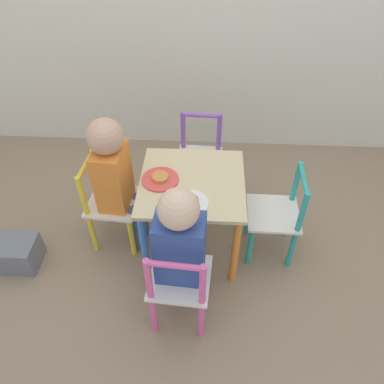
{
  "coord_description": "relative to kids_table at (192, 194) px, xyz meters",
  "views": [
    {
      "loc": [
        0.07,
        -1.32,
        1.65
      ],
      "look_at": [
        0.0,
        0.0,
        0.4
      ],
      "focal_mm": 35.0,
      "sensor_mm": 36.0,
      "label": 1
    }
  ],
  "objects": [
    {
      "name": "kids_table",
      "position": [
        0.0,
        0.0,
        0.0
      ],
      "size": [
        0.5,
        0.5,
        0.47
      ],
      "color": "beige",
      "rests_on": "ground_plane"
    },
    {
      "name": "chair_purple",
      "position": [
        0.02,
        0.43,
        -0.13
      ],
      "size": [
        0.27,
        0.27,
        0.53
      ],
      "rotation": [
        0.0,
        0.0,
        -0.05
      ],
      "color": "silver",
      "rests_on": "ground_plane"
    },
    {
      "name": "ground_plane",
      "position": [
        0.0,
        0.0,
        -0.39
      ],
      "size": [
        6.0,
        6.0,
        0.0
      ],
      "primitive_type": "plane",
      "color": "#8C755B"
    },
    {
      "name": "child_front",
      "position": [
        -0.03,
        -0.37,
        0.07
      ],
      "size": [
        0.21,
        0.22,
        0.76
      ],
      "rotation": [
        0.0,
        0.0,
        -3.22
      ],
      "color": "#38383D",
      "rests_on": "ground_plane"
    },
    {
      "name": "chair_teal",
      "position": [
        0.43,
        -0.01,
        -0.13
      ],
      "size": [
        0.26,
        0.26,
        0.53
      ],
      "rotation": [
        0.0,
        0.0,
        -1.59
      ],
      "color": "silver",
      "rests_on": "ground_plane"
    },
    {
      "name": "plate_front",
      "position": [
        -0.0,
        -0.15,
        0.09
      ],
      "size": [
        0.16,
        0.16,
        0.03
      ],
      "color": "white",
      "rests_on": "kids_table"
    },
    {
      "name": "chair_yellow",
      "position": [
        -0.43,
        0.04,
        -0.13
      ],
      "size": [
        0.28,
        0.28,
        0.53
      ],
      "rotation": [
        0.0,
        0.0,
        1.49
      ],
      "color": "silver",
      "rests_on": "ground_plane"
    },
    {
      "name": "plate_left",
      "position": [
        -0.15,
        0.0,
        0.09
      ],
      "size": [
        0.18,
        0.18,
        0.03
      ],
      "color": "#E54C47",
      "rests_on": "kids_table"
    },
    {
      "name": "child_left",
      "position": [
        -0.37,
        0.03,
        0.08
      ],
      "size": [
        0.22,
        0.21,
        0.78
      ],
      "rotation": [
        0.0,
        0.0,
        1.49
      ],
      "color": "#4C608E",
      "rests_on": "ground_plane"
    },
    {
      "name": "storage_bin",
      "position": [
        -0.96,
        -0.17,
        -0.31
      ],
      "size": [
        0.32,
        0.18,
        0.16
      ],
      "color": "slate",
      "rests_on": "ground_plane"
    },
    {
      "name": "chair_pink",
      "position": [
        -0.03,
        -0.43,
        -0.13
      ],
      "size": [
        0.28,
        0.28,
        0.53
      ],
      "rotation": [
        0.0,
        0.0,
        -3.22
      ],
      "color": "silver",
      "rests_on": "ground_plane"
    }
  ]
}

